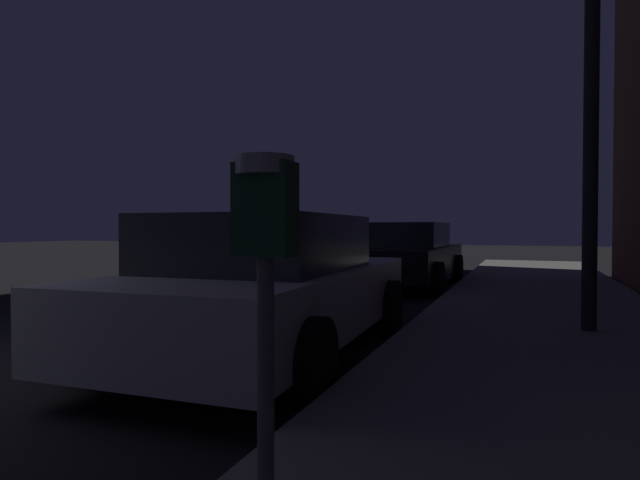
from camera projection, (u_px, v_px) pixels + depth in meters
parking_meter at (265, 261)px, 1.64m from camera, size 0.19×0.19×1.38m
car_silver at (269, 286)px, 5.30m from camera, size 2.27×4.55×1.43m
car_black at (407, 255)px, 11.57m from camera, size 2.12×4.58×1.43m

